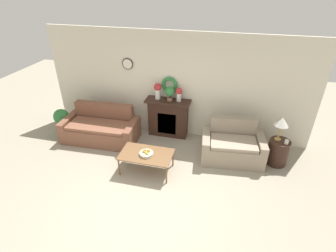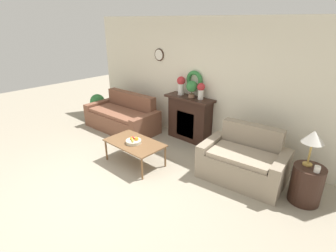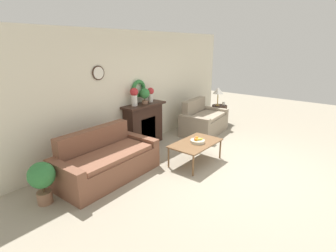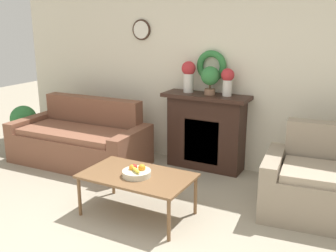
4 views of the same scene
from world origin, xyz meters
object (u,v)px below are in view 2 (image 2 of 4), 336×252
at_px(side_table_by_loveseat, 306,184).
at_px(vase_on_mantel_right, 201,90).
at_px(fireplace, 189,118).
at_px(vase_on_mantel_left, 181,84).
at_px(coffee_table, 135,144).
at_px(potted_plant_floor_by_couch, 98,103).
at_px(couch_left, 123,117).
at_px(loveseat_right, 243,162).
at_px(mug, 317,169).
at_px(table_lamp, 313,138).
at_px(fruit_bowl, 134,141).
at_px(potted_plant_on_mantel, 192,87).

xyz_separation_m(side_table_by_loveseat, vase_on_mantel_right, (-2.45, 0.61, 0.94)).
xyz_separation_m(fireplace, vase_on_mantel_left, (-0.27, 0.01, 0.75)).
bearing_deg(coffee_table, fireplace, 86.59).
bearing_deg(potted_plant_floor_by_couch, couch_left, -2.42).
relative_size(loveseat_right, mug, 15.71).
distance_m(fireplace, side_table_by_loveseat, 2.80).
bearing_deg(vase_on_mantel_left, mug, -12.53).
height_order(table_lamp, vase_on_mantel_left, vase_on_mantel_left).
distance_m(fireplace, coffee_table, 1.59).
relative_size(side_table_by_loveseat, vase_on_mantel_left, 1.44).
height_order(couch_left, table_lamp, table_lamp).
distance_m(side_table_by_loveseat, table_lamp, 0.75).
bearing_deg(fruit_bowl, vase_on_mantel_right, 77.65).
relative_size(mug, vase_on_mantel_right, 0.27).
xyz_separation_m(table_lamp, potted_plant_on_mantel, (-2.62, 0.54, 0.21)).
bearing_deg(couch_left, table_lamp, -1.23).
height_order(table_lamp, mug, table_lamp).
relative_size(fireplace, table_lamp, 2.09).
height_order(loveseat_right, vase_on_mantel_left, vase_on_mantel_left).
xyz_separation_m(fruit_bowl, side_table_by_loveseat, (2.80, 1.01, -0.19)).
distance_m(couch_left, coffee_table, 1.83).
relative_size(side_table_by_loveseat, vase_on_mantel_right, 1.70).
distance_m(mug, potted_plant_floor_by_couch, 5.66).
relative_size(vase_on_mantel_left, vase_on_mantel_right, 1.18).
bearing_deg(fireplace, vase_on_mantel_left, 178.82).
height_order(coffee_table, side_table_by_loveseat, side_table_by_loveseat).
bearing_deg(couch_left, vase_on_mantel_left, 22.61).
bearing_deg(table_lamp, loveseat_right, -174.27).
relative_size(couch_left, potted_plant_on_mantel, 5.26).
xyz_separation_m(side_table_by_loveseat, potted_plant_on_mantel, (-2.68, 0.59, 0.96)).
bearing_deg(vase_on_mantel_right, side_table_by_loveseat, -13.96).
bearing_deg(vase_on_mantel_right, table_lamp, -13.24).
bearing_deg(potted_plant_floor_by_couch, vase_on_mantel_left, 12.99).
xyz_separation_m(loveseat_right, coffee_table, (-1.80, -0.93, 0.09)).
height_order(couch_left, mug, couch_left).
bearing_deg(fruit_bowl, vase_on_mantel_left, 96.81).
height_order(loveseat_right, potted_plant_floor_by_couch, loveseat_right).
distance_m(coffee_table, table_lamp, 3.01).
bearing_deg(side_table_by_loveseat, vase_on_mantel_left, 168.52).
bearing_deg(mug, couch_left, 179.34).
bearing_deg(table_lamp, couch_left, -179.00).
bearing_deg(table_lamp, side_table_by_loveseat, -38.66).
height_order(fruit_bowl, side_table_by_loveseat, side_table_by_loveseat).
bearing_deg(couch_left, side_table_by_loveseat, -1.85).
height_order(potted_plant_on_mantel, potted_plant_floor_by_couch, potted_plant_on_mantel).
height_order(side_table_by_loveseat, table_lamp, table_lamp).
xyz_separation_m(fireplace, mug, (2.83, -0.68, 0.13)).
height_order(couch_left, fruit_bowl, couch_left).
bearing_deg(fireplace, table_lamp, -11.80).
relative_size(side_table_by_loveseat, potted_plant_on_mantel, 1.63).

